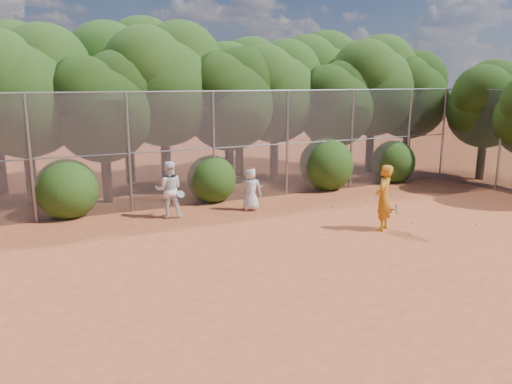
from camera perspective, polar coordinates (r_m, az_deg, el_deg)
ground at (r=13.61m, az=8.42°, el=-6.21°), size 80.00×80.00×0.00m
fence_back at (r=18.26m, az=-2.25°, el=5.35°), size 20.05×0.09×4.03m
fence_side at (r=22.13m, az=26.15°, el=5.35°), size 0.09×6.09×4.03m
tree_1 at (r=19.18m, az=-25.01°, el=10.88°), size 4.64×4.03×6.35m
tree_2 at (r=18.70m, az=-17.07°, el=9.70°), size 3.99×3.47×5.47m
tree_3 at (r=20.20m, az=-10.46°, el=12.52°), size 4.89×4.26×6.70m
tree_4 at (r=20.44m, az=-3.05°, el=10.92°), size 4.19×3.64×5.73m
tree_5 at (r=22.23m, az=2.22°, el=11.81°), size 4.51×3.92×6.17m
tree_6 at (r=22.67m, az=9.09°, el=10.22°), size 3.86×3.36×5.29m
tree_7 at (r=24.63m, az=13.28°, el=12.11°), size 4.77×4.14×6.53m
tree_8 at (r=25.70m, az=17.19°, el=10.87°), size 4.25×3.70×5.82m
tree_10 at (r=22.11m, az=-14.58°, el=12.93°), size 5.15×4.48×7.06m
tree_11 at (r=23.24m, az=-1.88°, el=12.14°), size 4.64×4.03×6.35m
tree_12 at (r=25.89m, az=6.96°, el=12.87°), size 5.02×4.37×6.88m
tree_13 at (r=24.43m, az=24.88°, el=9.39°), size 3.86×3.36×5.29m
bush_0 at (r=17.32m, az=-20.80°, el=0.60°), size 2.00×2.00×2.00m
bush_1 at (r=18.39m, az=-5.11°, el=1.73°), size 1.80×1.80×1.80m
bush_2 at (r=20.61m, az=8.03°, el=3.40°), size 2.20×2.20×2.20m
bush_3 at (r=22.73m, az=15.42°, el=3.54°), size 1.90×1.90×1.90m
player_yellow at (r=15.16m, az=14.37°, el=-0.65°), size 0.92×0.80×1.97m
player_teen at (r=17.01m, az=-0.60°, el=0.36°), size 0.86×0.75×1.51m
player_white at (r=16.35m, az=-9.93°, el=0.29°), size 1.06×0.93×1.84m
ball_0 at (r=16.29m, az=17.45°, el=-3.38°), size 0.07×0.07×0.07m
ball_1 at (r=17.71m, az=8.70°, el=-1.66°), size 0.07×0.07×0.07m
ball_2 at (r=15.04m, az=17.31°, el=-4.69°), size 0.07×0.07×0.07m
ball_3 at (r=16.88m, az=23.87°, el=-3.34°), size 0.07×0.07×0.07m
ball_4 at (r=14.57m, az=7.76°, el=-4.77°), size 0.07×0.07×0.07m
ball_5 at (r=18.78m, az=12.53°, el=-1.00°), size 0.07×0.07×0.07m
ball_6 at (r=18.43m, az=13.85°, el=-1.33°), size 0.07×0.07×0.07m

